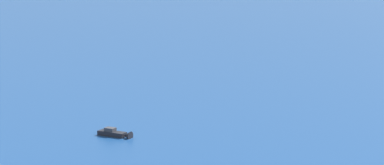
# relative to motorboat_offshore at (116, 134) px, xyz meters

# --- Properties ---
(motorboat_offshore) EXTENTS (3.53, 10.01, 2.85)m
(motorboat_offshore) POSITION_rel_motorboat_offshore_xyz_m (0.00, 0.00, 0.00)
(motorboat_offshore) COLOR black
(motorboat_offshore) RESTS_ON ground_plane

